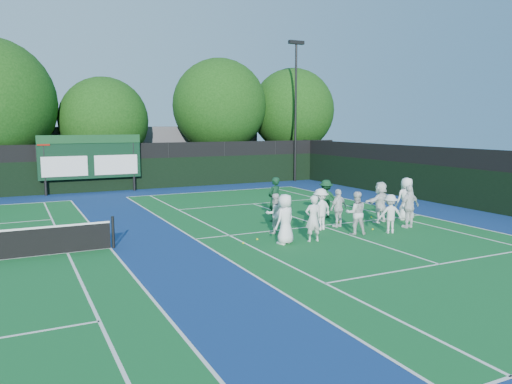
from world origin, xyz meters
name	(u,v)px	position (x,y,z in m)	size (l,w,h in m)	color
ground	(335,231)	(0.00, 0.00, 0.00)	(120.00, 120.00, 0.00)	#18320D
court_apron	(181,241)	(-6.00, 1.00, 0.00)	(34.00, 32.00, 0.01)	navy
near_court	(321,226)	(0.00, 1.00, 0.01)	(11.05, 23.85, 0.01)	#125B26
back_fence	(107,170)	(-6.00, 16.00, 1.36)	(34.00, 0.08, 3.00)	black
divider_fence_right	(475,182)	(9.00, 1.00, 1.36)	(0.08, 32.00, 3.00)	black
scoreboard	(90,157)	(-7.01, 15.59, 2.19)	(6.00, 0.21, 3.55)	black
clubhouse	(140,152)	(-2.00, 24.00, 2.00)	(18.00, 6.00, 4.00)	#59585D
light_pole_right	(296,95)	(7.50, 15.70, 6.30)	(1.20, 0.30, 10.12)	black
tree_c	(106,123)	(-5.32, 19.58, 4.25)	(5.98, 5.98, 7.40)	black
tree_d	(221,108)	(3.22, 19.58, 5.40)	(7.05, 7.05, 9.11)	black
tree_e	(294,112)	(9.64, 19.58, 5.14)	(6.73, 6.73, 8.68)	black
tennis_ball_0	(257,239)	(-3.49, -0.11, 0.03)	(0.07, 0.07, 0.07)	yellow
tennis_ball_1	(371,217)	(3.11, 1.55, 0.03)	(0.07, 0.07, 0.07)	yellow
tennis_ball_2	(373,229)	(1.41, -0.61, 0.03)	(0.07, 0.07, 0.07)	yellow
tennis_ball_3	(243,243)	(-4.19, -0.42, 0.03)	(0.07, 0.07, 0.07)	yellow
tennis_ball_4	(315,220)	(0.48, 2.12, 0.03)	(0.07, 0.07, 0.07)	yellow
tennis_ball_5	(339,222)	(1.07, 1.20, 0.03)	(0.07, 0.07, 0.07)	yellow
player_front_0	(285,219)	(-2.87, -1.07, 0.89)	(0.87, 0.56, 1.77)	white
player_front_1	(313,219)	(-1.80, -1.21, 0.84)	(0.62, 0.40, 1.69)	silver
player_front_2	(356,213)	(0.31, -0.92, 0.83)	(0.81, 0.63, 1.66)	silver
player_front_3	(390,214)	(1.64, -1.32, 0.75)	(0.97, 0.56, 1.51)	silver
player_front_4	(409,207)	(3.00, -0.89, 0.87)	(1.02, 0.43, 1.74)	white
player_back_0	(275,213)	(-2.38, 0.62, 0.78)	(0.76, 0.59, 1.56)	silver
player_back_1	(320,209)	(-0.45, 0.36, 0.83)	(1.08, 0.62, 1.66)	white
player_back_2	(338,208)	(0.51, 0.48, 0.79)	(0.92, 0.39, 1.58)	white
player_back_3	(380,202)	(2.73, 0.55, 0.88)	(1.63, 0.52, 1.76)	white
player_back_4	(406,199)	(4.10, 0.46, 0.94)	(0.92, 0.60, 1.88)	white
coach_left	(275,199)	(-1.26, 2.69, 0.97)	(0.71, 0.46, 1.94)	#0D321C
coach_right	(326,199)	(1.23, 2.44, 0.86)	(1.11, 0.64, 1.72)	#103C1E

